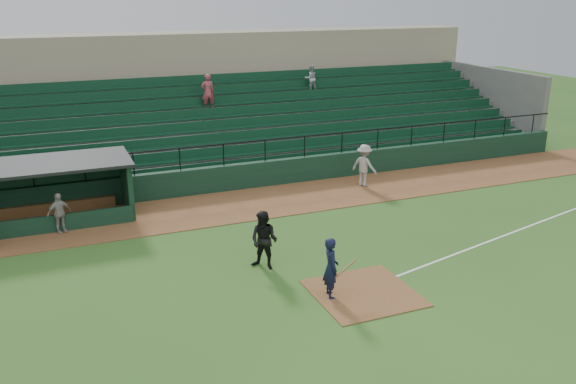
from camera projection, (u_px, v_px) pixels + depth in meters
name	position (u px, v px, depth m)	size (l,w,h in m)	color
ground	(348.00, 279.00, 19.15)	(90.00, 90.00, 0.00)	#2E5A1D
warning_track	(262.00, 202.00, 26.17)	(40.00, 4.00, 0.03)	brown
home_plate_dirt	(364.00, 293.00, 18.27)	(3.00, 3.00, 0.03)	brown
foul_line	(518.00, 230.00, 23.11)	(18.00, 0.09, 0.01)	white
stadium_structure	(208.00, 115.00, 32.87)	(38.00, 13.08, 6.40)	black
dugout	(14.00, 190.00, 23.59)	(8.90, 3.20, 2.42)	black
batter_at_plate	(331.00, 268.00, 17.78)	(1.07, 0.75, 1.89)	black
umpire	(264.00, 240.00, 19.66)	(0.96, 0.74, 1.97)	black
runner	(364.00, 165.00, 28.07)	(1.28, 0.73, 1.97)	#A29C97
dugout_player_a	(59.00, 213.00, 22.58)	(0.91, 0.38, 1.56)	#A29D97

